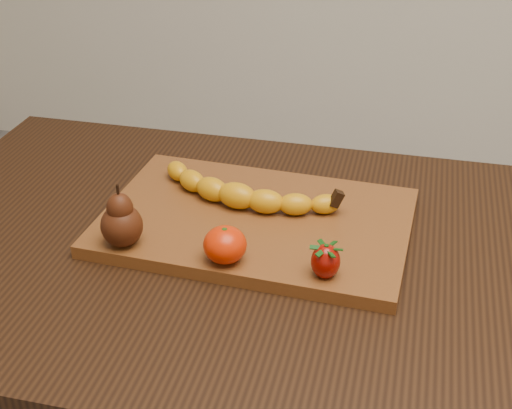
% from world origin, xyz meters
% --- Properties ---
extents(table, '(1.00, 0.70, 0.76)m').
position_xyz_m(table, '(0.00, 0.00, 0.66)').
color(table, black).
rests_on(table, ground).
extents(cutting_board, '(0.46, 0.32, 0.02)m').
position_xyz_m(cutting_board, '(0.04, 0.05, 0.77)').
color(cutting_board, brown).
rests_on(cutting_board, table).
extents(banana, '(0.26, 0.11, 0.04)m').
position_xyz_m(banana, '(0.01, 0.07, 0.80)').
color(banana, orange).
rests_on(banana, cutting_board).
extents(pear, '(0.07, 0.07, 0.09)m').
position_xyz_m(pear, '(-0.12, -0.07, 0.83)').
color(pear, '#411A0A').
rests_on(pear, cutting_board).
extents(mandarin, '(0.08, 0.08, 0.05)m').
position_xyz_m(mandarin, '(0.03, -0.07, 0.80)').
color(mandarin, red).
rests_on(mandarin, cutting_board).
extents(strawberry, '(0.04, 0.04, 0.05)m').
position_xyz_m(strawberry, '(0.16, -0.08, 0.80)').
color(strawberry, '#870A03').
rests_on(strawberry, cutting_board).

